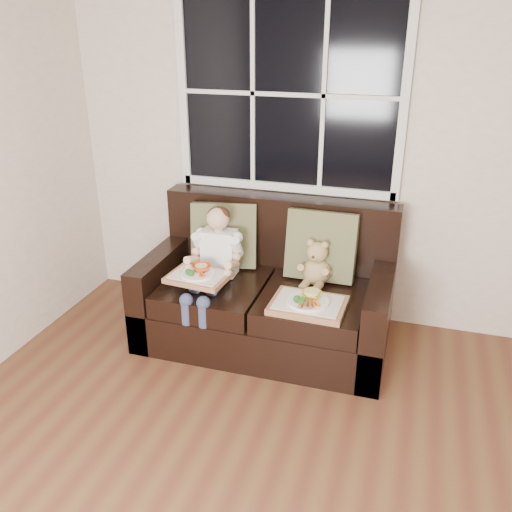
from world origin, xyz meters
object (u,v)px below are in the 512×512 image
(loveseat, at_px, (268,298))
(child, at_px, (214,257))
(tray_right, at_px, (308,304))
(tray_left, at_px, (199,275))
(teddy_bear, at_px, (317,266))

(loveseat, height_order, child, loveseat)
(tray_right, bearing_deg, tray_left, -178.52)
(child, xyz_separation_m, tray_right, (0.70, -0.20, -0.14))
(tray_right, bearing_deg, child, 165.83)
(child, height_order, teddy_bear, child)
(teddy_bear, bearing_deg, child, -160.37)
(loveseat, relative_size, child, 2.19)
(teddy_bear, bearing_deg, loveseat, -166.57)
(teddy_bear, bearing_deg, tray_left, -147.03)
(tray_left, xyz_separation_m, tray_right, (0.74, -0.00, -0.09))
(teddy_bear, distance_m, tray_left, 0.80)
(teddy_bear, distance_m, tray_right, 0.37)
(child, bearing_deg, teddy_bear, 12.50)
(child, bearing_deg, loveseat, 18.09)
(tray_left, bearing_deg, loveseat, 44.53)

